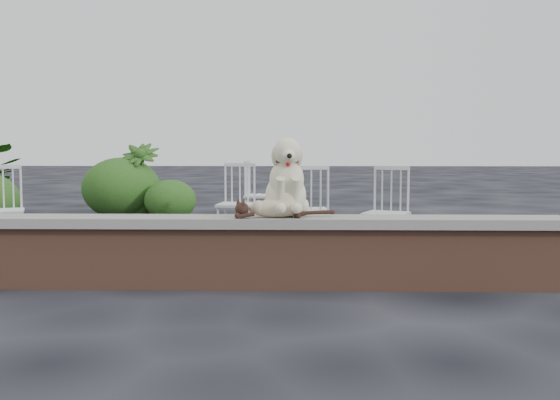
{
  "coord_description": "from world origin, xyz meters",
  "views": [
    {
      "loc": [
        0.91,
        -5.28,
        1.17
      ],
      "look_at": [
        0.78,
        0.2,
        0.7
      ],
      "focal_mm": 42.09,
      "sensor_mm": 36.0,
      "label": 1
    }
  ],
  "objects_px": {
    "dog": "(286,176)",
    "chair_b": "(236,203)",
    "chair_d": "(386,212)",
    "chair_c": "(309,209)",
    "potted_plant_b": "(139,180)",
    "chair_a": "(3,210)",
    "chair_e": "(261,195)",
    "cat": "(276,207)"
  },
  "relations": [
    {
      "from": "chair_b",
      "to": "chair_c",
      "type": "bearing_deg",
      "value": -28.56
    },
    {
      "from": "chair_d",
      "to": "chair_e",
      "type": "xyz_separation_m",
      "value": [
        -1.41,
        2.34,
        0.0
      ]
    },
    {
      "from": "dog",
      "to": "chair_a",
      "type": "bearing_deg",
      "value": 147.35
    },
    {
      "from": "chair_e",
      "to": "potted_plant_b",
      "type": "distance_m",
      "value": 2.53
    },
    {
      "from": "cat",
      "to": "chair_a",
      "type": "bearing_deg",
      "value": 144.5
    },
    {
      "from": "chair_d",
      "to": "chair_b",
      "type": "bearing_deg",
      "value": 172.9
    },
    {
      "from": "chair_c",
      "to": "potted_plant_b",
      "type": "bearing_deg",
      "value": -58.6
    },
    {
      "from": "cat",
      "to": "chair_a",
      "type": "distance_m",
      "value": 3.42
    },
    {
      "from": "chair_b",
      "to": "chair_e",
      "type": "xyz_separation_m",
      "value": [
        0.22,
        1.34,
        0.0
      ]
    },
    {
      "from": "chair_c",
      "to": "potted_plant_b",
      "type": "height_order",
      "value": "potted_plant_b"
    },
    {
      "from": "chair_c",
      "to": "chair_a",
      "type": "relative_size",
      "value": 1.0
    },
    {
      "from": "dog",
      "to": "potted_plant_b",
      "type": "height_order",
      "value": "dog"
    },
    {
      "from": "chair_d",
      "to": "potted_plant_b",
      "type": "bearing_deg",
      "value": 156.64
    },
    {
      "from": "dog",
      "to": "chair_b",
      "type": "distance_m",
      "value": 2.46
    },
    {
      "from": "chair_c",
      "to": "chair_e",
      "type": "bearing_deg",
      "value": -78.92
    },
    {
      "from": "chair_d",
      "to": "chair_b",
      "type": "relative_size",
      "value": 1.0
    },
    {
      "from": "chair_d",
      "to": "chair_b",
      "type": "height_order",
      "value": "same"
    },
    {
      "from": "dog",
      "to": "cat",
      "type": "bearing_deg",
      "value": -124.16
    },
    {
      "from": "cat",
      "to": "chair_b",
      "type": "bearing_deg",
      "value": 96.16
    },
    {
      "from": "chair_d",
      "to": "chair_a",
      "type": "xyz_separation_m",
      "value": [
        -4.06,
        0.19,
        0.0
      ]
    },
    {
      "from": "dog",
      "to": "chair_c",
      "type": "xyz_separation_m",
      "value": [
        0.22,
        1.71,
        -0.43
      ]
    },
    {
      "from": "dog",
      "to": "potted_plant_b",
      "type": "bearing_deg",
      "value": 109.41
    },
    {
      "from": "chair_c",
      "to": "potted_plant_b",
      "type": "distance_m",
      "value": 4.36
    },
    {
      "from": "chair_d",
      "to": "chair_c",
      "type": "distance_m",
      "value": 0.87
    },
    {
      "from": "chair_a",
      "to": "chair_c",
      "type": "bearing_deg",
      "value": -17.59
    },
    {
      "from": "chair_c",
      "to": "chair_e",
      "type": "distance_m",
      "value": 2.06
    },
    {
      "from": "chair_b",
      "to": "chair_e",
      "type": "relative_size",
      "value": 1.0
    },
    {
      "from": "chair_d",
      "to": "chair_e",
      "type": "height_order",
      "value": "same"
    },
    {
      "from": "dog",
      "to": "chair_d",
      "type": "distance_m",
      "value": 1.73
    },
    {
      "from": "dog",
      "to": "chair_d",
      "type": "relative_size",
      "value": 0.69
    },
    {
      "from": "cat",
      "to": "chair_b",
      "type": "height_order",
      "value": "chair_b"
    },
    {
      "from": "dog",
      "to": "chair_b",
      "type": "bearing_deg",
      "value": 98.77
    },
    {
      "from": "cat",
      "to": "chair_b",
      "type": "relative_size",
      "value": 1.02
    },
    {
      "from": "chair_b",
      "to": "chair_a",
      "type": "xyz_separation_m",
      "value": [
        -2.43,
        -0.81,
        0.0
      ]
    },
    {
      "from": "chair_c",
      "to": "chair_a",
      "type": "xyz_separation_m",
      "value": [
        -3.28,
        -0.19,
        0.0
      ]
    },
    {
      "from": "chair_d",
      "to": "chair_b",
      "type": "xyz_separation_m",
      "value": [
        -1.63,
        1.0,
        0.0
      ]
    },
    {
      "from": "chair_e",
      "to": "chair_b",
      "type": "bearing_deg",
      "value": 176.53
    },
    {
      "from": "dog",
      "to": "chair_b",
      "type": "xyz_separation_m",
      "value": [
        -0.62,
        2.34,
        -0.43
      ]
    },
    {
      "from": "cat",
      "to": "potted_plant_b",
      "type": "relative_size",
      "value": 0.81
    },
    {
      "from": "chair_e",
      "to": "chair_a",
      "type": "bearing_deg",
      "value": 134.88
    },
    {
      "from": "chair_c",
      "to": "chair_a",
      "type": "bearing_deg",
      "value": -3.29
    },
    {
      "from": "chair_c",
      "to": "chair_e",
      "type": "height_order",
      "value": "same"
    }
  ]
}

